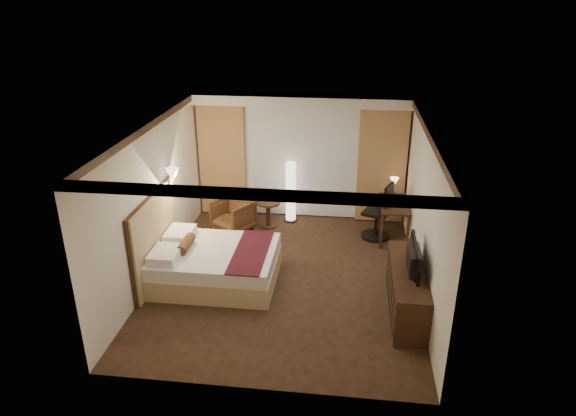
# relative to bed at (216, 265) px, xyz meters

# --- Properties ---
(floor) EXTENTS (4.50, 5.50, 0.01)m
(floor) POSITION_rel_bed_xyz_m (1.16, 0.24, -0.30)
(floor) COLOR black
(floor) RESTS_ON ground
(ceiling) EXTENTS (4.50, 5.50, 0.01)m
(ceiling) POSITION_rel_bed_xyz_m (1.16, 0.24, 2.40)
(ceiling) COLOR white
(ceiling) RESTS_ON back_wall
(back_wall) EXTENTS (4.50, 0.02, 2.70)m
(back_wall) POSITION_rel_bed_xyz_m (1.16, 2.99, 1.05)
(back_wall) COLOR white
(back_wall) RESTS_ON floor
(left_wall) EXTENTS (0.02, 5.50, 2.70)m
(left_wall) POSITION_rel_bed_xyz_m (-1.09, 0.24, 1.05)
(left_wall) COLOR white
(left_wall) RESTS_ON floor
(right_wall) EXTENTS (0.02, 5.50, 2.70)m
(right_wall) POSITION_rel_bed_xyz_m (3.41, 0.24, 1.05)
(right_wall) COLOR white
(right_wall) RESTS_ON floor
(crown_molding) EXTENTS (4.50, 5.50, 0.12)m
(crown_molding) POSITION_rel_bed_xyz_m (1.16, 0.24, 2.34)
(crown_molding) COLOR black
(crown_molding) RESTS_ON ceiling
(soffit) EXTENTS (4.50, 0.50, 0.20)m
(soffit) POSITION_rel_bed_xyz_m (1.16, 2.74, 2.30)
(soffit) COLOR white
(soffit) RESTS_ON ceiling
(curtain_sheer) EXTENTS (2.48, 0.04, 2.45)m
(curtain_sheer) POSITION_rel_bed_xyz_m (1.16, 2.91, 0.95)
(curtain_sheer) COLOR silver
(curtain_sheer) RESTS_ON back_wall
(curtain_left_drape) EXTENTS (1.00, 0.14, 2.45)m
(curtain_left_drape) POSITION_rel_bed_xyz_m (-0.54, 2.85, 0.95)
(curtain_left_drape) COLOR tan
(curtain_left_drape) RESTS_ON back_wall
(curtain_right_drape) EXTENTS (1.00, 0.14, 2.45)m
(curtain_right_drape) POSITION_rel_bed_xyz_m (2.86, 2.85, 0.95)
(curtain_right_drape) COLOR tan
(curtain_right_drape) RESTS_ON back_wall
(wall_sconce) EXTENTS (0.24, 0.24, 0.24)m
(wall_sconce) POSITION_rel_bed_xyz_m (-0.93, 0.80, 1.32)
(wall_sconce) COLOR white
(wall_sconce) RESTS_ON left_wall
(bed) EXTENTS (2.05, 1.60, 0.60)m
(bed) POSITION_rel_bed_xyz_m (0.00, 0.00, 0.00)
(bed) COLOR white
(bed) RESTS_ON floor
(headboard) EXTENTS (0.12, 1.90, 1.50)m
(headboard) POSITION_rel_bed_xyz_m (-1.04, 0.00, 0.45)
(headboard) COLOR tan
(headboard) RESTS_ON floor
(armchair) EXTENTS (0.94, 0.93, 0.72)m
(armchair) POSITION_rel_bed_xyz_m (-0.15, 2.01, 0.06)
(armchair) COLOR #492215
(armchair) RESTS_ON floor
(side_table) EXTENTS (0.51, 0.51, 0.56)m
(side_table) POSITION_rel_bed_xyz_m (0.55, 2.28, -0.02)
(side_table) COLOR black
(side_table) RESTS_ON floor
(floor_lamp) EXTENTS (0.28, 0.28, 1.34)m
(floor_lamp) POSITION_rel_bed_xyz_m (0.98, 2.60, 0.37)
(floor_lamp) COLOR white
(floor_lamp) RESTS_ON floor
(desk) EXTENTS (0.55, 1.12, 0.75)m
(desk) POSITION_rel_bed_xyz_m (3.11, 2.07, 0.07)
(desk) COLOR black
(desk) RESTS_ON floor
(desk_lamp) EXTENTS (0.18, 0.18, 0.34)m
(desk_lamp) POSITION_rel_bed_xyz_m (3.11, 2.48, 0.62)
(desk_lamp) COLOR #FFD899
(desk_lamp) RESTS_ON desk
(office_chair) EXTENTS (0.74, 0.74, 1.19)m
(office_chair) POSITION_rel_bed_xyz_m (2.78, 2.02, 0.29)
(office_chair) COLOR black
(office_chair) RESTS_ON floor
(dresser) EXTENTS (0.50, 1.89, 0.74)m
(dresser) POSITION_rel_bed_xyz_m (3.16, -0.51, 0.07)
(dresser) COLOR black
(dresser) RESTS_ON floor
(television) EXTENTS (0.58, 1.00, 0.13)m
(television) POSITION_rel_bed_xyz_m (3.13, -0.51, 0.72)
(television) COLOR black
(television) RESTS_ON dresser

